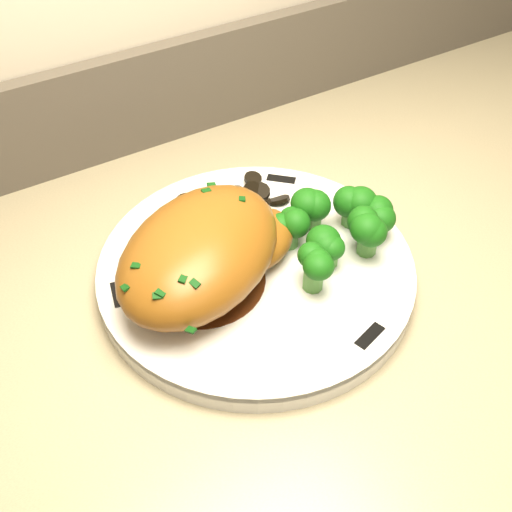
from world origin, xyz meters
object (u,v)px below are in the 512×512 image
counter (466,399)px  plate (256,271)px  chicken_breast (206,251)px  broccoli_florets (336,228)px

counter → plate: size_ratio=6.53×
plate → chicken_breast: size_ratio=1.34×
broccoli_florets → counter: bearing=-7.7°
plate → broccoli_florets: broccoli_florets is taller
counter → chicken_breast: 0.63m
counter → broccoli_florets: size_ratio=15.33×
plate → chicken_breast: 0.07m
counter → chicken_breast: (-0.40, 0.06, 0.48)m
plate → chicken_breast: chicken_breast is taller
plate → broccoli_florets: (0.08, -0.02, 0.03)m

